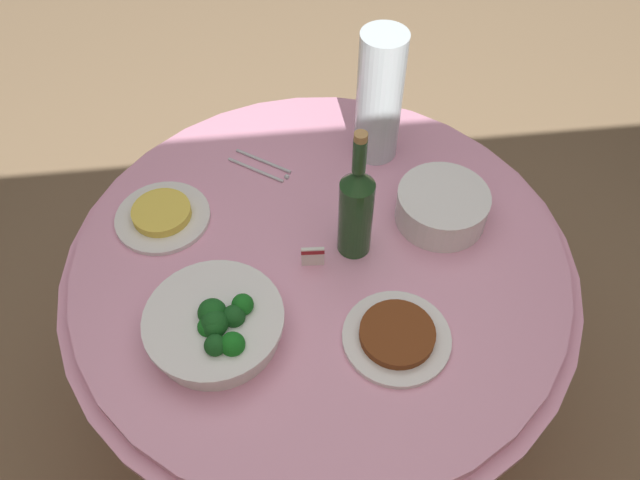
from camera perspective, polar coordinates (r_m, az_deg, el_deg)
The scene contains 10 objects.
ground_plane at distance 2.05m, azimuth 0.00°, elevation -13.93°, with size 6.00×6.00×0.00m, color #9E7F5B.
buffet_table at distance 1.72m, azimuth 0.00°, elevation -8.68°, with size 1.16×1.16×0.74m.
broccoli_bowl at distance 1.28m, azimuth -9.33°, elevation -7.51°, with size 0.28×0.28×0.10m.
plate_stack at distance 1.48m, azimuth 10.88°, elevation 2.98°, with size 0.21×0.21×0.08m.
wine_bottle at distance 1.33m, azimuth 3.26°, elevation 2.85°, with size 0.07×0.07×0.34m.
decorative_fruit_vase at distance 1.54m, azimuth 5.33°, elevation 12.36°, with size 0.11×0.11×0.34m.
serving_tongs at distance 1.60m, azimuth -5.23°, elevation 6.58°, with size 0.16×0.13×0.01m.
food_plate_fried_egg at distance 1.52m, azimuth -13.97°, elevation 2.17°, with size 0.22×0.22×0.03m.
food_plate_stir_fry at distance 1.29m, azimuth 6.91°, elevation -8.55°, with size 0.22×0.22×0.03m.
label_placard_front at distance 1.38m, azimuth -0.65°, elevation -1.40°, with size 0.05×0.01×0.05m.
Camera 1 is at (0.10, 0.86, 1.86)m, focal length 35.66 mm.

